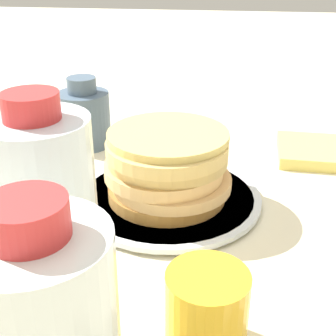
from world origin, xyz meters
TOP-DOWN VIEW (x-y plane):
  - ground_plane at (0.00, 0.00)m, footprint 4.00×4.00m
  - plate at (-0.02, -0.01)m, footprint 0.26×0.26m
  - pancake_stack at (-0.02, -0.02)m, footprint 0.17×0.17m
  - juice_glass at (0.05, -0.27)m, footprint 0.07×0.07m
  - cream_jug at (-0.20, 0.18)m, footprint 0.09×0.09m
  - water_bottle_mid at (-0.07, -0.31)m, footprint 0.08×0.08m
  - napkin at (0.20, 0.17)m, footprint 0.12×0.13m

SIDE VIEW (x-z plane):
  - ground_plane at x=0.00m, z-range 0.00..0.00m
  - plate at x=-0.02m, z-range 0.00..0.01m
  - napkin at x=0.20m, z-range 0.00..0.02m
  - juice_glass at x=0.05m, z-range 0.00..0.08m
  - cream_jug at x=-0.20m, z-range -0.01..0.12m
  - pancake_stack at x=-0.02m, z-range 0.01..0.11m
  - water_bottle_mid at x=-0.07m, z-range -0.01..0.24m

